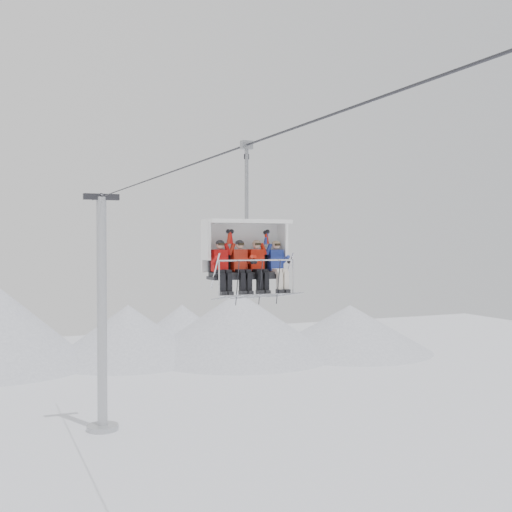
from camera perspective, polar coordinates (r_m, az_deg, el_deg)
name	(u,v)px	position (r m, az deg, el deg)	size (l,w,h in m)	color
ridgeline	(41,335)	(57.62, -18.55, -6.67)	(72.00, 21.00, 7.00)	silver
lift_tower_right	(102,329)	(37.70, -13.53, -6.35)	(2.00, 1.80, 13.48)	#A8ABB0
haul_cable	(256,142)	(16.34, 0.00, 10.13)	(0.06, 0.06, 50.00)	#2C2C31
chairlift_carrier	(245,247)	(16.82, -1.00, 0.79)	(2.22, 1.17, 3.98)	black
skier_far_left	(221,266)	(16.27, -3.11, -0.85)	(0.38, 1.69, 1.53)	red
skier_center_left	(241,265)	(16.46, -1.35, -0.83)	(0.38, 1.69, 1.53)	red
skier_center_right	(258,265)	(16.64, 0.16, -0.80)	(0.38, 1.69, 1.53)	red
skier_far_right	(277,265)	(16.88, 1.92, -0.80)	(0.37, 1.69, 1.50)	navy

